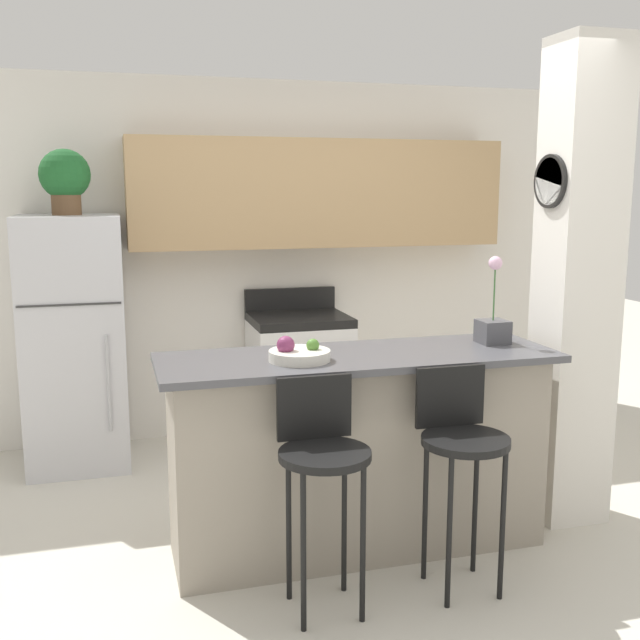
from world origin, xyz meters
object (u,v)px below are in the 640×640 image
object	(u,v)px
orchid_vase	(493,323)
fruit_bowl	(298,354)
stove_range	(299,377)
refrigerator	(74,342)
bar_stool_left	(322,457)
bar_stool_right	(461,443)
potted_plant_on_fridge	(65,178)

from	to	relation	value
orchid_vase	fruit_bowl	distance (m)	1.08
fruit_bowl	orchid_vase	bearing A→B (deg)	6.39
stove_range	refrigerator	bearing A→B (deg)	-178.04
bar_stool_left	orchid_vase	xyz separation A→B (m)	(1.07, 0.54, 0.43)
bar_stool_right	orchid_vase	world-z (taller)	orchid_vase
refrigerator	bar_stool_right	distance (m)	2.71
stove_range	orchid_vase	size ratio (longest dim) A/B	2.37
refrigerator	orchid_vase	xyz separation A→B (m)	(2.14, -1.56, 0.29)
refrigerator	bar_stool_left	xyz separation A→B (m)	(1.07, -2.10, -0.14)
bar_stool_left	bar_stool_right	distance (m)	0.64
bar_stool_right	fruit_bowl	world-z (taller)	fruit_bowl
fruit_bowl	stove_range	bearing A→B (deg)	75.70
stove_range	orchid_vase	xyz separation A→B (m)	(0.63, -1.62, 0.64)
potted_plant_on_fridge	fruit_bowl	bearing A→B (deg)	-57.56
refrigerator	fruit_bowl	world-z (taller)	refrigerator
stove_range	potted_plant_on_fridge	size ratio (longest dim) A/B	2.62
bar_stool_right	fruit_bowl	bearing A→B (deg)	146.96
bar_stool_right	potted_plant_on_fridge	distance (m)	2.95
bar_stool_right	potted_plant_on_fridge	bearing A→B (deg)	129.15
fruit_bowl	bar_stool_left	bearing A→B (deg)	-90.53
bar_stool_left	bar_stool_right	bearing A→B (deg)	0.00
bar_stool_right	orchid_vase	distance (m)	0.81
refrigerator	stove_range	xyz separation A→B (m)	(1.51, 0.05, -0.35)
bar_stool_left	potted_plant_on_fridge	distance (m)	2.63
stove_range	bar_stool_right	distance (m)	2.17
bar_stool_right	refrigerator	bearing A→B (deg)	129.15
orchid_vase	stove_range	bearing A→B (deg)	111.25
potted_plant_on_fridge	fruit_bowl	distance (m)	2.16
bar_stool_right	orchid_vase	xyz separation A→B (m)	(0.43, 0.54, 0.43)
stove_range	bar_stool_right	world-z (taller)	stove_range
orchid_vase	refrigerator	bearing A→B (deg)	143.85
refrigerator	potted_plant_on_fridge	size ratio (longest dim) A/B	3.99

